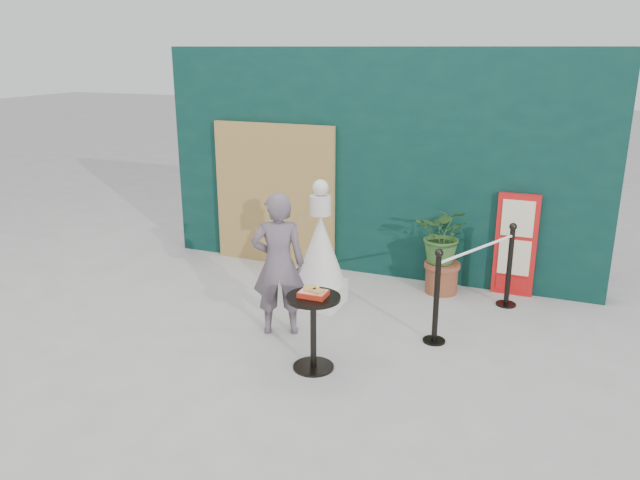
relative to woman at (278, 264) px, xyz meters
The scene contains 10 objects.
ground 1.22m from the woman, 68.47° to the right, with size 60.00×60.00×0.00m, color #ADAAA5.
back_wall 2.41m from the woman, 81.39° to the left, with size 6.00×0.30×3.00m, color #092928.
bamboo_fence 2.33m from the woman, 117.05° to the left, with size 1.80×0.08×2.00m, color tan.
woman is the anchor object (origin of this frame).
menu_board 3.06m from the woman, 42.83° to the left, with size 0.50×0.07×1.30m.
statue 0.88m from the woman, 81.03° to the left, with size 0.60×0.60×1.55m.
cafe_table 0.94m from the woman, 42.97° to the right, with size 0.52×0.52×0.75m.
food_basket 0.90m from the woman, 42.77° to the right, with size 0.26×0.19×0.11m.
planter 2.30m from the woman, 52.22° to the left, with size 0.67×0.58×1.14m.
stanchion_barrier 2.21m from the woman, 28.44° to the left, with size 0.84×1.54×1.03m.
Camera 1 is at (2.41, -4.75, 3.00)m, focal length 35.00 mm.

